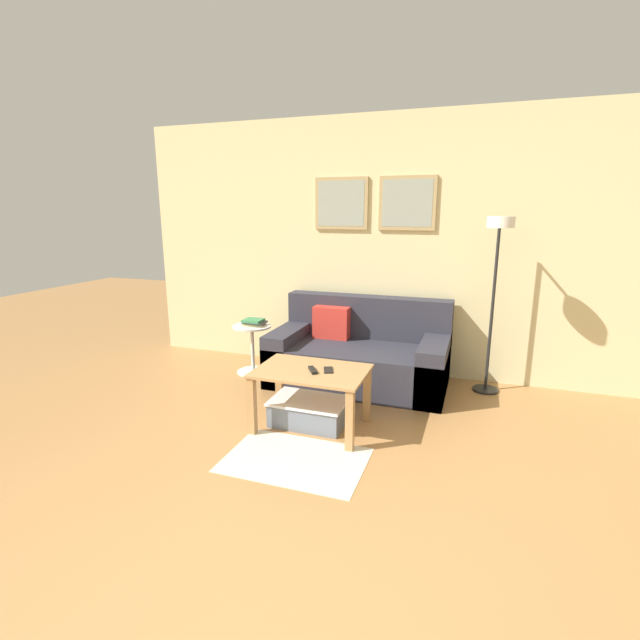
% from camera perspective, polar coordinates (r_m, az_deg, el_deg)
% --- Properties ---
extents(wall_back, '(5.60, 0.09, 2.55)m').
position_cam_1_polar(wall_back, '(4.71, 9.75, 8.78)').
color(wall_back, beige).
rests_on(wall_back, ground_plane).
extents(area_rug, '(0.94, 0.64, 0.01)m').
position_cam_1_polar(area_rug, '(3.27, -3.07, -16.78)').
color(area_rug, beige).
rests_on(area_rug, ground_plane).
extents(couch, '(1.66, 0.88, 0.81)m').
position_cam_1_polar(couch, '(4.52, 4.87, -4.36)').
color(couch, '#2D2D38').
rests_on(couch, ground_plane).
extents(coffee_table, '(0.84, 0.58, 0.47)m').
position_cam_1_polar(coffee_table, '(3.56, -1.07, -7.60)').
color(coffee_table, '#AD7F4C').
rests_on(coffee_table, ground_plane).
extents(storage_bin, '(0.59, 0.39, 0.20)m').
position_cam_1_polar(storage_bin, '(3.71, -1.37, -11.18)').
color(storage_bin, slate).
rests_on(storage_bin, ground_plane).
extents(floor_lamp, '(0.23, 0.51, 1.60)m').
position_cam_1_polar(floor_lamp, '(4.19, 20.90, 5.91)').
color(floor_lamp, black).
rests_on(floor_lamp, ground_plane).
extents(side_table, '(0.39, 0.39, 0.50)m').
position_cam_1_polar(side_table, '(4.81, -8.31, -2.97)').
color(side_table, silver).
rests_on(side_table, ground_plane).
extents(book_stack, '(0.23, 0.18, 0.07)m').
position_cam_1_polar(book_stack, '(4.76, -8.14, -0.26)').
color(book_stack, '#D8C666').
rests_on(book_stack, side_table).
extents(remote_control, '(0.11, 0.15, 0.02)m').
position_cam_1_polar(remote_control, '(3.48, -0.90, -6.18)').
color(remote_control, black).
rests_on(remote_control, coffee_table).
extents(cell_phone, '(0.11, 0.15, 0.01)m').
position_cam_1_polar(cell_phone, '(3.50, 1.03, -6.17)').
color(cell_phone, black).
rests_on(cell_phone, coffee_table).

